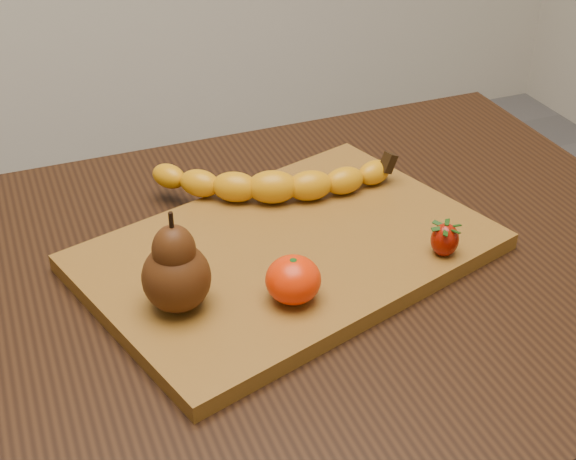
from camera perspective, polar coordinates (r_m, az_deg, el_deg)
name	(u,v)px	position (r m, az deg, el deg)	size (l,w,h in m)	color
table	(273,337)	(0.97, -1.06, -7.61)	(1.00, 0.70, 0.76)	black
cutting_board	(288,252)	(0.92, 0.00, -1.56)	(0.45, 0.30, 0.02)	brown
banana	(272,187)	(0.99, -1.11, 3.08)	(0.26, 0.07, 0.04)	orange
pear	(175,261)	(0.80, -8.04, -2.22)	(0.07, 0.07, 0.11)	#46220B
mandarin	(293,280)	(0.82, 0.37, -3.55)	(0.06, 0.06, 0.05)	#F02C02
strawberry	(445,239)	(0.91, 11.10, -0.60)	(0.03, 0.03, 0.04)	#8E1103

